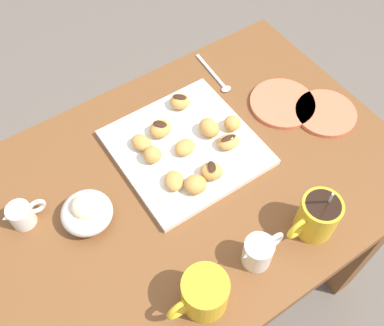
# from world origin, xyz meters

# --- Properties ---
(ground_plane) EXTENTS (8.00, 8.00, 0.00)m
(ground_plane) POSITION_xyz_m (0.00, 0.00, 0.00)
(ground_plane) COLOR #665B51
(dining_table) EXTENTS (0.98, 0.70, 0.72)m
(dining_table) POSITION_xyz_m (0.00, 0.00, 0.57)
(dining_table) COLOR brown
(dining_table) RESTS_ON ground_plane
(pastry_plate_square) EXTENTS (0.32, 0.32, 0.02)m
(pastry_plate_square) POSITION_xyz_m (-0.03, -0.07, 0.72)
(pastry_plate_square) COLOR silver
(pastry_plate_square) RESTS_ON dining_table
(coffee_mug_mustard_left) EXTENTS (0.13, 0.08, 0.15)m
(coffee_mug_mustard_left) POSITION_xyz_m (-0.14, 0.25, 0.77)
(coffee_mug_mustard_left) COLOR gold
(coffee_mug_mustard_left) RESTS_ON dining_table
(coffee_mug_mustard_right) EXTENTS (0.13, 0.09, 0.09)m
(coffee_mug_mustard_right) POSITION_xyz_m (0.14, 0.25, 0.77)
(coffee_mug_mustard_right) COLOR gold
(coffee_mug_mustard_right) RESTS_ON dining_table
(cream_pitcher_white) EXTENTS (0.10, 0.06, 0.07)m
(cream_pitcher_white) POSITION_xyz_m (0.00, 0.24, 0.76)
(cream_pitcher_white) COLOR silver
(cream_pitcher_white) RESTS_ON dining_table
(ice_cream_bowl) EXTENTS (0.11, 0.11, 0.08)m
(ice_cream_bowl) POSITION_xyz_m (0.25, -0.04, 0.75)
(ice_cream_bowl) COLOR silver
(ice_cream_bowl) RESTS_ON dining_table
(chocolate_sauce_pitcher) EXTENTS (0.09, 0.05, 0.06)m
(chocolate_sauce_pitcher) POSITION_xyz_m (0.36, -0.11, 0.75)
(chocolate_sauce_pitcher) COLOR silver
(chocolate_sauce_pitcher) RESTS_ON dining_table
(saucer_coral_left) EXTENTS (0.15, 0.15, 0.01)m
(saucer_coral_left) POSITION_xyz_m (-0.38, 0.03, 0.72)
(saucer_coral_left) COLOR #E5704C
(saucer_coral_left) RESTS_ON dining_table
(saucer_coral_right) EXTENTS (0.17, 0.17, 0.01)m
(saucer_coral_right) POSITION_xyz_m (-0.31, -0.06, 0.72)
(saucer_coral_right) COLOR #E5704C
(saucer_coral_right) RESTS_ON dining_table
(loose_spoon_near_saucer) EXTENTS (0.03, 0.16, 0.01)m
(loose_spoon_near_saucer) POSITION_xyz_m (-0.23, -0.23, 0.72)
(loose_spoon_near_saucer) COLOR silver
(loose_spoon_near_saucer) RESTS_ON dining_table
(beignet_0) EXTENTS (0.07, 0.07, 0.03)m
(beignet_0) POSITION_xyz_m (-0.03, 0.03, 0.75)
(beignet_0) COLOR #D19347
(beignet_0) RESTS_ON pastry_plate_square
(chocolate_drizzle_0) EXTENTS (0.03, 0.04, 0.00)m
(chocolate_drizzle_0) POSITION_xyz_m (-0.03, 0.03, 0.77)
(chocolate_drizzle_0) COLOR #381E11
(chocolate_drizzle_0) RESTS_ON beignet_0
(beignet_1) EXTENTS (0.06, 0.05, 0.03)m
(beignet_1) POSITION_xyz_m (-0.11, -0.02, 0.75)
(beignet_1) COLOR #D19347
(beignet_1) RESTS_ON pastry_plate_square
(chocolate_drizzle_1) EXTENTS (0.04, 0.02, 0.00)m
(chocolate_drizzle_1) POSITION_xyz_m (-0.11, -0.02, 0.76)
(chocolate_drizzle_1) COLOR #381E11
(chocolate_drizzle_1) RESTS_ON beignet_1
(beignet_2) EXTENTS (0.07, 0.07, 0.03)m
(beignet_2) POSITION_xyz_m (-0.09, -0.19, 0.75)
(beignet_2) COLOR #D19347
(beignet_2) RESTS_ON pastry_plate_square
(chocolate_drizzle_2) EXTENTS (0.04, 0.04, 0.00)m
(chocolate_drizzle_2) POSITION_xyz_m (-0.09, -0.19, 0.77)
(chocolate_drizzle_2) COLOR #381E11
(chocolate_drizzle_2) RESTS_ON beignet_2
(beignet_3) EXTENTS (0.05, 0.06, 0.03)m
(beignet_3) POSITION_xyz_m (0.06, -0.13, 0.75)
(beignet_3) COLOR #D19347
(beignet_3) RESTS_ON pastry_plate_square
(beignet_4) EXTENTS (0.06, 0.06, 0.03)m
(beignet_4) POSITION_xyz_m (-0.15, -0.06, 0.75)
(beignet_4) COLOR #D19347
(beignet_4) RESTS_ON pastry_plate_square
(beignet_5) EXTENTS (0.07, 0.07, 0.04)m
(beignet_5) POSITION_xyz_m (0.02, 0.04, 0.75)
(beignet_5) COLOR #D19347
(beignet_5) RESTS_ON pastry_plate_square
(beignet_6) EXTENTS (0.06, 0.05, 0.03)m
(beignet_6) POSITION_xyz_m (-0.02, -0.06, 0.75)
(beignet_6) COLOR #D19347
(beignet_6) RESTS_ON pastry_plate_square
(beignet_7) EXTENTS (0.06, 0.06, 0.03)m
(beignet_7) POSITION_xyz_m (0.00, -0.14, 0.75)
(beignet_7) COLOR #D19347
(beignet_7) RESTS_ON pastry_plate_square
(chocolate_drizzle_7) EXTENTS (0.04, 0.04, 0.00)m
(chocolate_drizzle_7) POSITION_xyz_m (0.00, -0.14, 0.77)
(chocolate_drizzle_7) COLOR #381E11
(chocolate_drizzle_7) RESTS_ON beignet_7
(beignet_8) EXTENTS (0.06, 0.06, 0.03)m
(beignet_8) POSITION_xyz_m (0.05, -0.00, 0.75)
(beignet_8) COLOR #D19347
(beignet_8) RESTS_ON pastry_plate_square
(beignet_9) EXTENTS (0.05, 0.06, 0.04)m
(beignet_9) POSITION_xyz_m (-0.10, -0.08, 0.75)
(beignet_9) COLOR #D19347
(beignet_9) RESTS_ON pastry_plate_square
(beignet_10) EXTENTS (0.06, 0.06, 0.04)m
(beignet_10) POSITION_xyz_m (0.06, -0.08, 0.75)
(beignet_10) COLOR #D19347
(beignet_10) RESTS_ON pastry_plate_square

